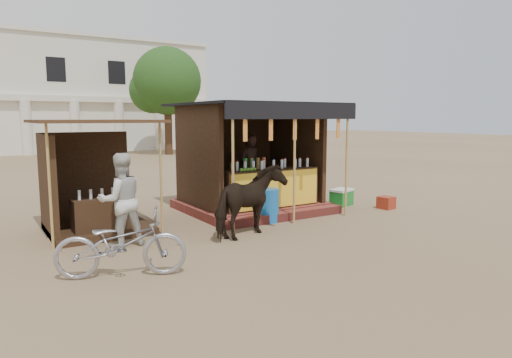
{
  "coord_description": "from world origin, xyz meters",
  "views": [
    {
      "loc": [
        -5.22,
        -6.7,
        2.42
      ],
      "look_at": [
        0.0,
        1.6,
        1.1
      ],
      "focal_mm": 32.0,
      "sensor_mm": 36.0,
      "label": 1
    }
  ],
  "objects": [
    {
      "name": "blue_barrel",
      "position": [
        0.59,
        2.0,
        0.39
      ],
      "size": [
        0.5,
        0.5,
        0.78
      ],
      "primitive_type": "cylinder",
      "rotation": [
        0.0,
        0.0,
        -0.0
      ],
      "color": "#165FAB",
      "rests_on": "ground"
    },
    {
      "name": "ground",
      "position": [
        0.0,
        0.0,
        0.0
      ],
      "size": [
        120.0,
        120.0,
        0.0
      ],
      "primitive_type": "plane",
      "color": "#846B4C",
      "rests_on": "ground"
    },
    {
      "name": "red_crate",
      "position": [
        4.13,
        1.61,
        0.16
      ],
      "size": [
        0.41,
        0.43,
        0.33
      ],
      "primitive_type": "cube",
      "rotation": [
        0.0,
        0.0,
        0.13
      ],
      "color": "maroon",
      "rests_on": "ground"
    },
    {
      "name": "motorbike",
      "position": [
        -3.38,
        0.09,
        0.52
      ],
      "size": [
        2.08,
        1.36,
        1.03
      ],
      "primitive_type": "imported",
      "rotation": [
        0.0,
        0.0,
        1.19
      ],
      "color": "#97969E",
      "rests_on": "ground"
    },
    {
      "name": "bystander",
      "position": [
        -2.88,
        1.79,
        0.89
      ],
      "size": [
        0.87,
        0.68,
        1.77
      ],
      "primitive_type": "imported",
      "rotation": [
        0.0,
        0.0,
        3.15
      ],
      "color": "beige",
      "rests_on": "ground"
    },
    {
      "name": "main_stall",
      "position": [
        1.0,
        3.36,
        1.03
      ],
      "size": [
        3.6,
        3.61,
        2.78
      ],
      "color": "#983931",
      "rests_on": "ground"
    },
    {
      "name": "background_building",
      "position": [
        -2.0,
        29.94,
        3.98
      ],
      "size": [
        26.0,
        7.45,
        8.18
      ],
      "color": "silver",
      "rests_on": "ground"
    },
    {
      "name": "tree",
      "position": [
        5.81,
        22.14,
        4.63
      ],
      "size": [
        4.5,
        4.4,
        7.0
      ],
      "color": "#382314",
      "rests_on": "ground"
    },
    {
      "name": "cow",
      "position": [
        -0.47,
        1.09,
        0.73
      ],
      "size": [
        1.88,
        1.37,
        1.45
      ],
      "primitive_type": "imported",
      "rotation": [
        0.0,
        0.0,
        1.95
      ],
      "color": "black",
      "rests_on": "ground"
    },
    {
      "name": "secondary_stall",
      "position": [
        -3.17,
        3.24,
        0.85
      ],
      "size": [
        2.4,
        2.4,
        2.38
      ],
      "color": "#3A2415",
      "rests_on": "ground"
    },
    {
      "name": "cooler",
      "position": [
        3.44,
        2.6,
        0.23
      ],
      "size": [
        0.74,
        0.61,
        0.46
      ],
      "color": "#1B7B29",
      "rests_on": "ground"
    }
  ]
}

